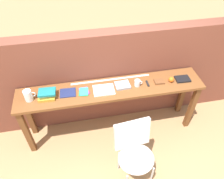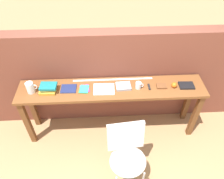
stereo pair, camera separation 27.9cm
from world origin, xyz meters
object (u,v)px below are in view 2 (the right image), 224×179
pitcher_white (30,88)px  multitool_folded (149,87)px  mug (139,85)px  book_repair_rightmost (186,85)px  magazine_cycling (69,89)px  book_stack_leftmost (48,88)px  book_open_centre (104,89)px  pamphlet_pile_colourful (84,89)px  sports_ball_small (174,85)px  chair_white_moulded (127,153)px  leather_journal_brown (161,86)px

pitcher_white → multitool_folded: size_ratio=1.67×
mug → book_repair_rightmost: size_ratio=0.56×
magazine_cycling → mug: bearing=0.3°
book_stack_leftmost → book_open_centre: (0.72, -0.01, -0.04)m
magazine_cycling → book_open_centre: bearing=-2.5°
pamphlet_pile_colourful → book_repair_rightmost: (1.36, -0.02, 0.01)m
mug → pamphlet_pile_colourful: bearing=178.8°
multitool_folded → sports_ball_small: bearing=-2.3°
book_stack_leftmost → multitool_folded: (1.32, 0.00, -0.04)m
chair_white_moulded → book_stack_leftmost: book_stack_leftmost is taller
mug → sports_ball_small: 0.47m
chair_white_moulded → book_open_centre: 0.85m
pamphlet_pile_colourful → book_open_centre: (0.26, -0.03, 0.00)m
book_repair_rightmost → leather_journal_brown: bearing=-179.2°
book_stack_leftmost → mug: book_stack_leftmost is taller
book_open_centre → mug: 0.46m
pitcher_white → sports_ball_small: pitcher_white is taller
book_stack_leftmost → mug: bearing=-0.1°
book_stack_leftmost → leather_journal_brown: size_ratio=1.78×
book_open_centre → sports_ball_small: sports_ball_small is taller
leather_journal_brown → pitcher_white: bearing=-176.4°
sports_ball_small → book_repair_rightmost: (0.17, 0.01, -0.03)m
book_stack_leftmost → pamphlet_pile_colourful: 0.46m
book_stack_leftmost → book_repair_rightmost: bearing=-0.1°
book_stack_leftmost → book_repair_rightmost: 1.82m
book_open_centre → multitool_folded: book_open_centre is taller
sports_ball_small → chair_white_moulded: bearing=-133.1°
pitcher_white → book_open_centre: 0.94m
mug → multitool_folded: 0.15m
magazine_cycling → multitool_folded: 1.07m
chair_white_moulded → mug: size_ratio=8.10×
mug → sports_ball_small: bearing=-1.2°
multitool_folded → book_repair_rightmost: 0.50m
magazine_cycling → sports_ball_small: size_ratio=2.74×
mug → sports_ball_small: mug is taller
magazine_cycling → pitcher_white: bearing=-174.5°
pitcher_white → magazine_cycling: size_ratio=0.91×
mug → sports_ball_small: (0.47, -0.01, -0.01)m
pitcher_white → multitool_folded: 1.54m
pitcher_white → leather_journal_brown: 1.71m
book_stack_leftmost → pamphlet_pile_colourful: book_stack_leftmost is taller
chair_white_moulded → pitcher_white: (-1.19, 0.74, 0.43)m
multitool_folded → book_repair_rightmost: bearing=-0.4°
leather_journal_brown → book_repair_rightmost: size_ratio=0.66×
book_open_centre → sports_ball_small: bearing=1.0°
pitcher_white → mug: size_ratio=1.67×
chair_white_moulded → mug: bearing=74.2°
pitcher_white → mug: (1.40, 0.00, -0.03)m
chair_white_moulded → magazine_cycling: 1.11m
pitcher_white → book_stack_leftmost: (0.22, 0.01, -0.03)m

